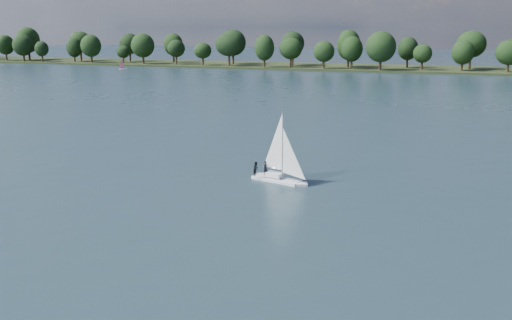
{
  "coord_description": "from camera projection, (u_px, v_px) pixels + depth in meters",
  "views": [
    {
      "loc": [
        13.88,
        -25.45,
        16.52
      ],
      "look_at": [
        -6.29,
        31.14,
        2.5
      ],
      "focal_mm": 40.0,
      "sensor_mm": 36.0,
      "label": 1
    }
  ],
  "objects": [
    {
      "name": "dinghy_pink",
      "position": [
        123.0,
        66.0,
        229.45
      ],
      "size": [
        3.16,
        2.92,
        4.95
      ],
      "rotation": [
        0.0,
        0.0,
        0.7
      ],
      "color": "white",
      "rests_on": "ground"
    },
    {
      "name": "sailboat",
      "position": [
        277.0,
        161.0,
        62.11
      ],
      "size": [
        6.45,
        3.41,
        8.17
      ],
      "rotation": [
        0.0,
        0.0,
        -0.29
      ],
      "color": "white",
      "rests_on": "ground"
    },
    {
      "name": "ground",
      "position": [
        390.0,
        105.0,
        123.37
      ],
      "size": [
        700.0,
        700.0,
        0.0
      ],
      "primitive_type": "plane",
      "color": "#233342",
      "rests_on": "ground"
    },
    {
      "name": "far_shore",
      "position": [
        424.0,
        70.0,
        226.11
      ],
      "size": [
        660.0,
        40.0,
        1.5
      ],
      "primitive_type": "cube",
      "color": "black",
      "rests_on": "ground"
    },
    {
      "name": "pontoon",
      "position": [
        7.0,
        63.0,
        273.18
      ],
      "size": [
        4.1,
        2.22,
        0.5
      ],
      "primitive_type": "cube",
      "rotation": [
        0.0,
        0.0,
        -0.06
      ],
      "color": "#5B5E60",
      "rests_on": "ground"
    },
    {
      "name": "treeline",
      "position": [
        410.0,
        49.0,
        222.02
      ],
      "size": [
        563.18,
        74.1,
        18.08
      ],
      "color": "black",
      "rests_on": "ground"
    }
  ]
}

